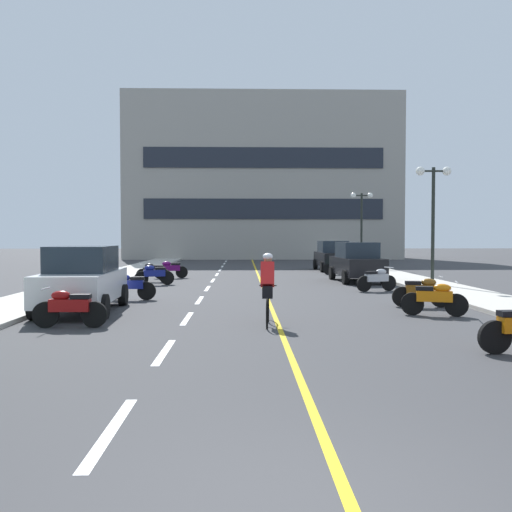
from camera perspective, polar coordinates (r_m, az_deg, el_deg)
ground_plane at (r=24.90m, az=-0.05°, el=-2.75°), size 140.00×140.00×0.00m
curb_left at (r=28.66m, az=-14.75°, el=-2.07°), size 2.40×72.00×0.12m
curb_right at (r=28.95m, az=14.21°, el=-2.02°), size 2.40×72.00×0.12m
lane_dash_0 at (r=6.33m, az=-14.92°, el=-17.20°), size 0.14×2.20×0.01m
lane_dash_1 at (r=10.13m, az=-9.55°, el=-9.83°), size 0.14×2.20×0.01m
lane_dash_2 at (r=14.04m, az=-7.22°, el=-6.49°), size 0.14×2.20×0.01m
lane_dash_3 at (r=17.99m, az=-5.92°, el=-4.60°), size 0.14×2.20×0.01m
lane_dash_4 at (r=21.95m, az=-5.10°, el=-3.40°), size 0.14×2.20×0.01m
lane_dash_5 at (r=25.93m, az=-4.53°, el=-2.56°), size 0.14×2.20×0.01m
lane_dash_6 at (r=29.91m, az=-4.11°, el=-1.94°), size 0.14×2.20×0.01m
lane_dash_7 at (r=33.90m, az=-3.79°, el=-1.47°), size 0.14×2.20×0.01m
lane_dash_8 at (r=37.89m, az=-3.54°, el=-1.10°), size 0.14×2.20×0.01m
lane_dash_9 at (r=41.88m, az=-3.33°, el=-0.80°), size 0.14×2.20×0.01m
lane_dash_10 at (r=45.88m, az=-3.17°, el=-0.55°), size 0.14×2.20×0.01m
lane_dash_11 at (r=49.87m, az=-3.02°, el=-0.35°), size 0.14×2.20×0.01m
centre_line_yellow at (r=27.90m, az=0.32°, el=-2.23°), size 0.12×66.00×0.01m
office_building at (r=52.87m, az=0.66°, el=8.03°), size 25.47×7.61×15.19m
street_lamp_mid at (r=23.69m, az=18.04°, el=5.82°), size 1.46×0.36×4.83m
street_lamp_far at (r=36.42m, az=10.98°, el=4.53°), size 1.46×0.36×4.83m
parked_car_near at (r=15.76m, az=-17.66°, el=-2.30°), size 2.06×4.27×1.82m
parked_car_mid at (r=25.48m, az=10.48°, el=-0.61°), size 2.07×4.27×1.82m
parked_car_far at (r=33.49m, az=8.02°, el=0.03°), size 1.98×4.23×1.82m
motorcycle_3 at (r=13.17m, az=-18.93°, el=-5.09°), size 1.70×0.60×0.92m
motorcycle_4 at (r=15.07m, az=18.18°, el=-4.19°), size 1.66×0.72×0.92m
motorcycle_5 at (r=16.79m, az=16.96°, el=-3.54°), size 1.70×0.60×0.92m
motorcycle_6 at (r=18.30m, az=-13.11°, el=-3.05°), size 1.70×0.60×0.92m
motorcycle_7 at (r=21.20m, az=12.52°, el=-2.36°), size 1.64×0.80×0.92m
motorcycle_8 at (r=23.70m, az=-10.62°, el=-1.88°), size 1.65×0.76×0.92m
motorcycle_9 at (r=25.44m, az=-10.71°, el=-1.62°), size 1.67×0.71×0.92m
motorcycle_10 at (r=27.39m, az=-8.94°, el=-1.35°), size 1.68×0.67×0.92m
motorcycle_11 at (r=29.85m, az=8.65°, el=-1.07°), size 1.63×0.81×0.92m
cyclist_rider at (r=12.86m, az=1.23°, el=-3.29°), size 0.42×1.77×1.71m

